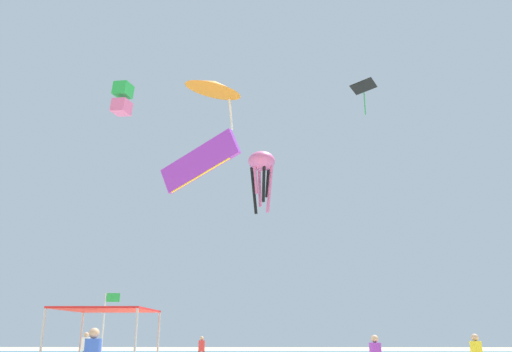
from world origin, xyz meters
TOP-DOWN VIEW (x-y plane):
  - canopy_tent at (-5.39, -0.60)m, footprint 2.79×3.23m
  - person_central at (-4.21, 14.52)m, footprint 0.41×0.38m
  - person_far_shore at (-10.61, 12.59)m, footprint 0.44×0.46m
  - banner_flag at (-6.74, 3.54)m, footprint 0.61×0.06m
  - kite_box_green at (-10.58, 15.23)m, footprint 1.47×1.41m
  - kite_diamond_black at (7.98, 20.83)m, footprint 2.55×2.56m
  - kite_octopus_pink at (-0.67, 25.70)m, footprint 3.43×3.43m
  - kite_parafoil_purple at (-3.35, 4.76)m, footprint 3.98×2.07m
  - kite_delta_orange at (-3.94, 14.92)m, footprint 5.76×5.76m

SIDE VIEW (x-z plane):
  - person_central at x=-4.21m, z-range 0.14..1.75m
  - person_far_shore at x=-10.61m, z-range 0.16..1.99m
  - banner_flag at x=-6.74m, z-range 0.36..3.69m
  - canopy_tent at x=-5.39m, z-range 1.13..3.64m
  - kite_parafoil_purple at x=-3.35m, z-range 8.06..10.67m
  - kite_octopus_pink at x=-0.67m, z-range 13.54..19.27m
  - kite_box_green at x=-10.58m, z-range 16.69..19.13m
  - kite_delta_orange at x=-3.94m, z-range 16.78..20.59m
  - kite_diamond_black at x=7.98m, z-range 20.09..22.86m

